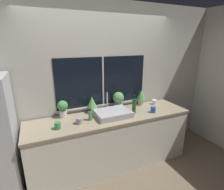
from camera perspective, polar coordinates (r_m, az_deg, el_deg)
ground_plane at (r=3.09m, az=2.57°, el=-24.85°), size 14.00×14.00×0.00m
wall_back at (r=3.05m, az=-3.19°, el=3.57°), size 8.00×0.09×2.70m
wall_right at (r=4.90m, az=19.16°, el=7.79°), size 0.06×7.00×2.70m
counter at (r=3.05m, az=-0.15°, el=-14.64°), size 2.65×0.69×0.91m
sink at (r=2.82m, az=0.26°, el=-5.98°), size 0.55×0.47×0.33m
potted_plant_far_left at (r=2.84m, az=-15.76°, el=-4.04°), size 0.16×0.16×0.27m
potted_plant_center_left at (r=2.93m, az=-6.54°, el=-2.81°), size 0.17×0.17×0.27m
potted_plant_center_right at (r=3.09m, az=2.08°, el=-1.27°), size 0.20×0.20×0.30m
potted_plant_far_right at (r=3.32m, az=9.44°, el=-0.39°), size 0.17×0.17×0.28m
soap_bottle at (r=2.68m, az=-7.09°, el=-6.59°), size 0.06×0.06×0.19m
bottle_tall at (r=2.93m, az=7.22°, el=-3.40°), size 0.06×0.06×0.32m
mug_blue at (r=3.04m, az=13.29°, el=-4.62°), size 0.09×0.09×0.10m
mug_white at (r=3.43m, az=13.65°, el=-2.24°), size 0.10×0.10×0.09m
mug_grey at (r=2.61m, az=-10.68°, el=-8.28°), size 0.10×0.10×0.09m
mug_green at (r=2.53m, az=-17.36°, el=-9.51°), size 0.09×0.09×0.10m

